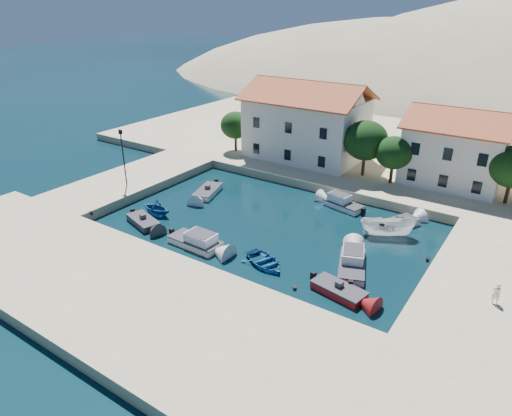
{
  "coord_description": "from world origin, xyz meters",
  "views": [
    {
      "loc": [
        20.77,
        -22.95,
        19.64
      ],
      "look_at": [
        -0.9,
        9.06,
        2.0
      ],
      "focal_mm": 32.0,
      "sensor_mm": 36.0,
      "label": 1
    }
  ],
  "objects_px": {
    "rowboat_south": "(264,265)",
    "cabin_cruiser_east": "(352,264)",
    "boat_east": "(387,236)",
    "building_left": "(306,119)",
    "pedestrian": "(496,293)",
    "building_mid": "(457,146)",
    "lamppost": "(123,152)",
    "cabin_cruiser_south": "(195,241)"
  },
  "relations": [
    {
      "from": "rowboat_south",
      "to": "boat_east",
      "type": "xyz_separation_m",
      "value": [
        6.55,
        10.52,
        0.0
      ]
    },
    {
      "from": "lamppost",
      "to": "cabin_cruiser_south",
      "type": "distance_m",
      "value": 15.6
    },
    {
      "from": "building_left",
      "to": "building_mid",
      "type": "relative_size",
      "value": 1.4
    },
    {
      "from": "cabin_cruiser_east",
      "to": "lamppost",
      "type": "bearing_deg",
      "value": 67.47
    },
    {
      "from": "rowboat_south",
      "to": "cabin_cruiser_east",
      "type": "xyz_separation_m",
      "value": [
        6.16,
        3.36,
        0.48
      ]
    },
    {
      "from": "cabin_cruiser_south",
      "to": "building_mid",
      "type": "bearing_deg",
      "value": 60.76
    },
    {
      "from": "building_mid",
      "to": "building_left",
      "type": "bearing_deg",
      "value": -176.82
    },
    {
      "from": "cabin_cruiser_south",
      "to": "pedestrian",
      "type": "distance_m",
      "value": 23.56
    },
    {
      "from": "cabin_cruiser_south",
      "to": "pedestrian",
      "type": "xyz_separation_m",
      "value": [
        23.19,
        3.96,
        1.31
      ]
    },
    {
      "from": "lamppost",
      "to": "boat_east",
      "type": "bearing_deg",
      "value": 13.08
    },
    {
      "from": "building_left",
      "to": "cabin_cruiser_east",
      "type": "height_order",
      "value": "building_left"
    },
    {
      "from": "building_mid",
      "to": "boat_east",
      "type": "relative_size",
      "value": 2.1
    },
    {
      "from": "lamppost",
      "to": "cabin_cruiser_south",
      "type": "height_order",
      "value": "lamppost"
    },
    {
      "from": "building_mid",
      "to": "cabin_cruiser_east",
      "type": "xyz_separation_m",
      "value": [
        -2.38,
        -21.77,
        -4.75
      ]
    },
    {
      "from": "boat_east",
      "to": "rowboat_south",
      "type": "bearing_deg",
      "value": 120.6
    },
    {
      "from": "building_left",
      "to": "pedestrian",
      "type": "height_order",
      "value": "building_left"
    },
    {
      "from": "building_left",
      "to": "cabin_cruiser_south",
      "type": "bearing_deg",
      "value": -83.82
    },
    {
      "from": "cabin_cruiser_east",
      "to": "boat_east",
      "type": "bearing_deg",
      "value": -23.98
    },
    {
      "from": "pedestrian",
      "to": "building_mid",
      "type": "bearing_deg",
      "value": -91.08
    },
    {
      "from": "building_left",
      "to": "pedestrian",
      "type": "distance_m",
      "value": 33.52
    },
    {
      "from": "building_left",
      "to": "pedestrian",
      "type": "relative_size",
      "value": 9.33
    },
    {
      "from": "building_mid",
      "to": "pedestrian",
      "type": "bearing_deg",
      "value": -70.23
    },
    {
      "from": "cabin_cruiser_south",
      "to": "rowboat_south",
      "type": "bearing_deg",
      "value": 7.54
    },
    {
      "from": "cabin_cruiser_south",
      "to": "rowboat_south",
      "type": "xyz_separation_m",
      "value": [
        6.76,
        0.73,
        -0.48
      ]
    },
    {
      "from": "rowboat_south",
      "to": "lamppost",
      "type": "bearing_deg",
      "value": 101.34
    },
    {
      "from": "building_mid",
      "to": "lamppost",
      "type": "xyz_separation_m",
      "value": [
        -29.5,
        -21.0,
        -0.47
      ]
    },
    {
      "from": "boat_east",
      "to": "building_left",
      "type": "bearing_deg",
      "value": 22.11
    },
    {
      "from": "rowboat_south",
      "to": "building_left",
      "type": "bearing_deg",
      "value": 43.89
    },
    {
      "from": "cabin_cruiser_south",
      "to": "cabin_cruiser_east",
      "type": "distance_m",
      "value": 13.56
    },
    {
      "from": "rowboat_south",
      "to": "cabin_cruiser_east",
      "type": "bearing_deg",
      "value": -38.9
    },
    {
      "from": "cabin_cruiser_east",
      "to": "building_left",
      "type": "bearing_deg",
      "value": 16.04
    },
    {
      "from": "rowboat_south",
      "to": "cabin_cruiser_south",
      "type": "bearing_deg",
      "value": 118.65
    },
    {
      "from": "rowboat_south",
      "to": "boat_east",
      "type": "distance_m",
      "value": 12.39
    },
    {
      "from": "lamppost",
      "to": "building_mid",
      "type": "bearing_deg",
      "value": 35.45
    },
    {
      "from": "boat_east",
      "to": "cabin_cruiser_south",
      "type": "bearing_deg",
      "value": 102.7
    },
    {
      "from": "building_left",
      "to": "lamppost",
      "type": "relative_size",
      "value": 2.36
    },
    {
      "from": "cabin_cruiser_east",
      "to": "boat_east",
      "type": "distance_m",
      "value": 7.18
    },
    {
      "from": "lamppost",
      "to": "boat_east",
      "type": "xyz_separation_m",
      "value": [
        27.5,
        6.39,
        -4.75
      ]
    },
    {
      "from": "building_mid",
      "to": "cabin_cruiser_south",
      "type": "xyz_separation_m",
      "value": [
        -15.31,
        -25.86,
        -4.75
      ]
    },
    {
      "from": "lamppost",
      "to": "cabin_cruiser_south",
      "type": "relative_size",
      "value": 1.26
    },
    {
      "from": "building_mid",
      "to": "boat_east",
      "type": "xyz_separation_m",
      "value": [
        -2.0,
        -14.61,
        -5.22
      ]
    },
    {
      "from": "building_left",
      "to": "rowboat_south",
      "type": "height_order",
      "value": "building_left"
    }
  ]
}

